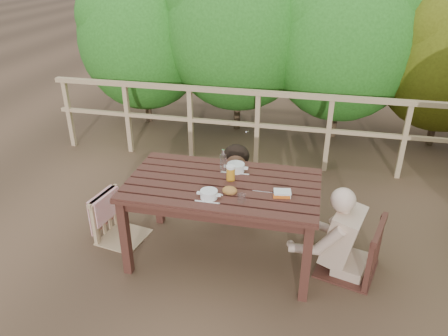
% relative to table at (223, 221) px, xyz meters
% --- Properties ---
extents(ground, '(60.00, 60.00, 0.00)m').
position_rel_table_xyz_m(ground, '(0.00, 0.00, -0.38)').
color(ground, brown).
rests_on(ground, ground).
extents(table, '(1.66, 0.93, 0.77)m').
position_rel_table_xyz_m(table, '(0.00, 0.00, 0.00)').
color(table, '#3A1D16').
rests_on(table, ground).
extents(chair_left, '(0.50, 0.50, 0.87)m').
position_rel_table_xyz_m(chair_left, '(-1.02, 0.05, 0.05)').
color(chair_left, tan).
rests_on(chair_left, ground).
extents(chair_far, '(0.46, 0.46, 0.82)m').
position_rel_table_xyz_m(chair_far, '(-0.05, 0.90, 0.03)').
color(chair_far, '#3A1D16').
rests_on(chair_far, ground).
extents(chair_right, '(0.62, 0.62, 1.01)m').
position_rel_table_xyz_m(chair_right, '(1.13, 0.05, 0.12)').
color(chair_right, '#3A1D16').
rests_on(chair_right, ground).
extents(woman, '(0.57, 0.67, 1.21)m').
position_rel_table_xyz_m(woman, '(-0.05, 0.92, 0.22)').
color(woman, black).
rests_on(woman, ground).
extents(diner_right, '(0.77, 0.69, 1.31)m').
position_rel_table_xyz_m(diner_right, '(1.16, 0.05, 0.27)').
color(diner_right, tan).
rests_on(diner_right, ground).
extents(railing, '(5.60, 0.10, 1.01)m').
position_rel_table_xyz_m(railing, '(0.00, 2.00, 0.12)').
color(railing, tan).
rests_on(railing, ground).
extents(hedge_row, '(6.60, 1.60, 3.80)m').
position_rel_table_xyz_m(hedge_row, '(0.40, 3.20, 1.52)').
color(hedge_row, '#25631B').
rests_on(hedge_row, ground).
extents(soup_near, '(0.24, 0.24, 0.08)m').
position_rel_table_xyz_m(soup_near, '(-0.05, -0.27, 0.42)').
color(soup_near, white).
rests_on(soup_near, table).
extents(soup_far, '(0.27, 0.27, 0.09)m').
position_rel_table_xyz_m(soup_far, '(0.07, 0.24, 0.43)').
color(soup_far, white).
rests_on(soup_far, table).
extents(bread_roll, '(0.13, 0.10, 0.07)m').
position_rel_table_xyz_m(bread_roll, '(0.09, -0.16, 0.42)').
color(bread_roll, '#A36E2F').
rests_on(bread_roll, table).
extents(beer_glass, '(0.08, 0.08, 0.15)m').
position_rel_table_xyz_m(beer_glass, '(0.06, 0.06, 0.46)').
color(beer_glass, orange).
rests_on(beer_glass, table).
extents(bottle, '(0.06, 0.06, 0.24)m').
position_rel_table_xyz_m(bottle, '(-0.04, 0.19, 0.50)').
color(bottle, silver).
rests_on(bottle, table).
extents(tumbler, '(0.07, 0.07, 0.08)m').
position_rel_table_xyz_m(tumbler, '(0.21, -0.27, 0.42)').
color(tumbler, silver).
rests_on(tumbler, table).
extents(butter_tub, '(0.16, 0.12, 0.06)m').
position_rel_table_xyz_m(butter_tub, '(0.52, -0.11, 0.41)').
color(butter_tub, white).
rests_on(butter_tub, table).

